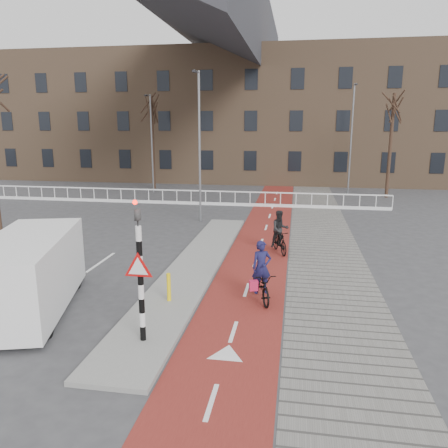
# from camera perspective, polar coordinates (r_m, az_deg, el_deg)

# --- Properties ---
(ground) EXTENTS (120.00, 120.00, 0.00)m
(ground) POSITION_cam_1_polar(r_m,az_deg,el_deg) (12.90, -4.85, -11.41)
(ground) COLOR #38383A
(ground) RESTS_ON ground
(bike_lane) EXTENTS (2.50, 60.00, 0.01)m
(bike_lane) POSITION_cam_1_polar(r_m,az_deg,el_deg) (22.07, 5.34, -1.05)
(bike_lane) COLOR maroon
(bike_lane) RESTS_ON ground
(sidewalk) EXTENTS (3.00, 60.00, 0.01)m
(sidewalk) POSITION_cam_1_polar(r_m,az_deg,el_deg) (22.06, 12.61, -1.32)
(sidewalk) COLOR slate
(sidewalk) RESTS_ON ground
(curb_island) EXTENTS (1.80, 16.00, 0.12)m
(curb_island) POSITION_cam_1_polar(r_m,az_deg,el_deg) (16.66, -3.82, -5.47)
(curb_island) COLOR gray
(curb_island) RESTS_ON ground
(traffic_signal) EXTENTS (0.80, 0.80, 3.68)m
(traffic_signal) POSITION_cam_1_polar(r_m,az_deg,el_deg) (10.55, -10.94, -5.62)
(traffic_signal) COLOR black
(traffic_signal) RESTS_ON curb_island
(bollard) EXTENTS (0.12, 0.12, 0.86)m
(bollard) POSITION_cam_1_polar(r_m,az_deg,el_deg) (13.28, -7.22, -8.17)
(bollard) COLOR yellow
(bollard) RESTS_ON curb_island
(cyclist_near) EXTENTS (1.20, 1.90, 1.88)m
(cyclist_near) POSITION_cam_1_polar(r_m,az_deg,el_deg) (13.48, 4.88, -7.39)
(cyclist_near) COLOR black
(cyclist_near) RESTS_ON bike_lane
(cyclist_far) EXTENTS (1.04, 1.73, 1.81)m
(cyclist_far) POSITION_cam_1_polar(r_m,az_deg,el_deg) (18.39, 7.29, -1.51)
(cyclist_far) COLOR black
(cyclist_far) RESTS_ON bike_lane
(van) EXTENTS (3.37, 5.48, 2.20)m
(van) POSITION_cam_1_polar(r_m,az_deg,el_deg) (13.69, -24.18, -5.88)
(van) COLOR white
(van) RESTS_ON ground
(railing) EXTENTS (28.00, 0.10, 0.99)m
(railing) POSITION_cam_1_polar(r_m,az_deg,el_deg) (29.90, -6.17, 3.19)
(railing) COLOR silver
(railing) RESTS_ON ground
(townhouse_row) EXTENTS (46.00, 10.00, 15.90)m
(townhouse_row) POSITION_cam_1_polar(r_m,az_deg,el_deg) (43.86, 1.67, 16.15)
(townhouse_row) COLOR #7F6047
(townhouse_row) RESTS_ON ground
(tree_mid) EXTENTS (0.29, 0.29, 7.51)m
(tree_mid) POSITION_cam_1_polar(r_m,az_deg,el_deg) (37.08, -9.31, 10.32)
(tree_mid) COLOR black
(tree_mid) RESTS_ON ground
(tree_right) EXTENTS (0.24, 0.24, 7.47)m
(tree_right) POSITION_cam_1_polar(r_m,az_deg,el_deg) (34.37, 20.89, 9.44)
(tree_right) COLOR black
(tree_right) RESTS_ON ground
(streetlight_near) EXTENTS (0.12, 0.12, 8.03)m
(streetlight_near) POSITION_cam_1_polar(r_m,az_deg,el_deg) (23.95, -3.20, 9.79)
(streetlight_near) COLOR slate
(streetlight_near) RESTS_ON ground
(streetlight_left) EXTENTS (0.12, 0.12, 7.55)m
(streetlight_left) POSITION_cam_1_polar(r_m,az_deg,el_deg) (35.26, -9.40, 10.23)
(streetlight_left) COLOR slate
(streetlight_left) RESTS_ON ground
(streetlight_right) EXTENTS (0.12, 0.12, 8.22)m
(streetlight_right) POSITION_cam_1_polar(r_m,az_deg,el_deg) (34.69, 16.26, 10.41)
(streetlight_right) COLOR slate
(streetlight_right) RESTS_ON ground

